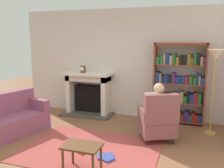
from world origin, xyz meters
name	(u,v)px	position (x,y,z in m)	size (l,w,h in m)	color
ground	(83,157)	(0.00, 0.00, 0.00)	(14.00, 14.00, 0.00)	brown
back_wall	(126,63)	(0.00, 2.55, 1.35)	(5.60, 0.10, 2.70)	beige
area_rug	(90,149)	(0.00, 0.30, 0.01)	(2.40, 1.80, 0.01)	#A4433E
fireplace	(89,92)	(-0.92, 2.30, 0.59)	(1.31, 0.64, 1.11)	#4C4742
mantel_clock	(83,69)	(-1.03, 2.20, 1.20)	(0.14, 0.14, 0.18)	brown
bookshelf	(179,84)	(1.36, 2.33, 0.92)	(1.17, 0.32, 1.87)	brown
armchair_reading	(158,120)	(1.08, 1.08, 0.42)	(0.85, 0.84, 0.97)	#331E14
seated_reader	(157,109)	(1.03, 1.19, 0.62)	(0.52, 0.60, 1.14)	silver
sofa_floral	(4,121)	(-1.90, 0.33, 0.32)	(1.13, 1.83, 0.85)	#904D6A
side_table	(82,149)	(0.19, -0.42, 0.36)	(0.56, 0.39, 0.42)	brown
scattered_books	(96,154)	(0.18, 0.14, 0.03)	(0.82, 0.54, 0.03)	#334CA5
floor_lamp	(215,63)	(2.05, 1.82, 1.49)	(0.32, 0.32, 1.76)	#B7933F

